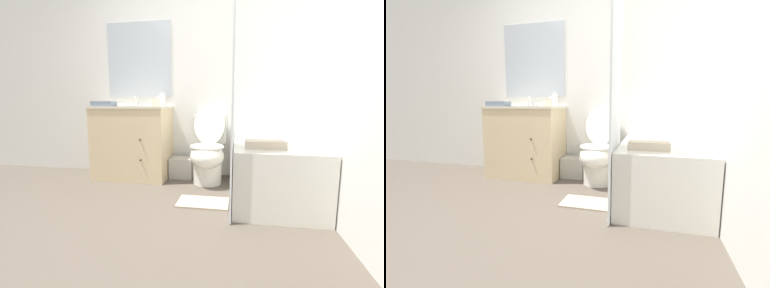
% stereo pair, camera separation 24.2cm
% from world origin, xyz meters
% --- Properties ---
extents(ground_plane, '(14.00, 14.00, 0.00)m').
position_xyz_m(ground_plane, '(0.00, 0.00, 0.00)').
color(ground_plane, brown).
extents(wall_back, '(8.00, 0.06, 2.50)m').
position_xyz_m(wall_back, '(-0.01, 1.61, 1.25)').
color(wall_back, silver).
rests_on(wall_back, ground_plane).
extents(wall_right, '(0.05, 2.58, 2.50)m').
position_xyz_m(wall_right, '(1.24, 0.79, 1.25)').
color(wall_right, silver).
rests_on(wall_right, ground_plane).
extents(vanity_cabinet, '(0.90, 0.58, 0.88)m').
position_xyz_m(vanity_cabinet, '(-0.77, 1.31, 0.45)').
color(vanity_cabinet, beige).
rests_on(vanity_cabinet, ground_plane).
extents(sink_faucet, '(0.14, 0.12, 0.12)m').
position_xyz_m(sink_faucet, '(-0.77, 1.49, 0.92)').
color(sink_faucet, silver).
rests_on(sink_faucet, vanity_cabinet).
extents(toilet, '(0.39, 0.66, 0.88)m').
position_xyz_m(toilet, '(0.17, 1.24, 0.36)').
color(toilet, silver).
rests_on(toilet, ground_plane).
extents(bathtub, '(0.74, 1.35, 0.54)m').
position_xyz_m(bathtub, '(0.84, 0.91, 0.27)').
color(bathtub, silver).
rests_on(bathtub, ground_plane).
extents(shower_curtain, '(0.02, 0.57, 2.02)m').
position_xyz_m(shower_curtain, '(0.46, 0.47, 1.02)').
color(shower_curtain, white).
rests_on(shower_curtain, ground_plane).
extents(wastebasket, '(0.28, 0.24, 0.25)m').
position_xyz_m(wastebasket, '(-0.17, 1.40, 0.12)').
color(wastebasket, '#B7B2A8').
rests_on(wastebasket, ground_plane).
extents(tissue_box, '(0.12, 0.13, 0.12)m').
position_xyz_m(tissue_box, '(-0.48, 1.45, 0.93)').
color(tissue_box, beige).
rests_on(tissue_box, vanity_cabinet).
extents(soap_dispenser, '(0.07, 0.07, 0.18)m').
position_xyz_m(soap_dispenser, '(-0.40, 1.38, 0.96)').
color(soap_dispenser, white).
rests_on(soap_dispenser, vanity_cabinet).
extents(hand_towel_folded, '(0.26, 0.16, 0.06)m').
position_xyz_m(hand_towel_folded, '(-1.05, 1.15, 0.91)').
color(hand_towel_folded, slate).
rests_on(hand_towel_folded, vanity_cabinet).
extents(bath_towel_folded, '(0.32, 0.18, 0.06)m').
position_xyz_m(bath_towel_folded, '(0.72, 0.51, 0.57)').
color(bath_towel_folded, beige).
rests_on(bath_towel_folded, bathtub).
extents(bath_mat, '(0.47, 0.30, 0.02)m').
position_xyz_m(bath_mat, '(0.20, 0.58, 0.01)').
color(bath_mat, tan).
rests_on(bath_mat, ground_plane).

